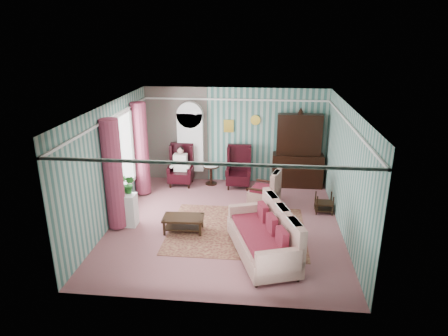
# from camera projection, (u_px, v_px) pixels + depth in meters

# --- Properties ---
(floor) EXTENTS (6.00, 6.00, 0.00)m
(floor) POSITION_uv_depth(u_px,v_px,m) (225.00, 224.00, 9.78)
(floor) COLOR #8E5256
(floor) RESTS_ON ground
(room_shell) EXTENTS (5.53, 6.02, 2.91)m
(room_shell) POSITION_uv_depth(u_px,v_px,m) (200.00, 142.00, 9.34)
(room_shell) COLOR #3A6B61
(room_shell) RESTS_ON ground
(bookcase) EXTENTS (0.80, 0.28, 2.24)m
(bookcase) POSITION_uv_depth(u_px,v_px,m) (191.00, 146.00, 12.21)
(bookcase) COLOR silver
(bookcase) RESTS_ON floor
(dresser_hutch) EXTENTS (1.50, 0.56, 2.36)m
(dresser_hutch) POSITION_uv_depth(u_px,v_px,m) (299.00, 149.00, 11.76)
(dresser_hutch) COLOR black
(dresser_hutch) RESTS_ON floor
(wingback_left) EXTENTS (0.76, 0.80, 1.25)m
(wingback_left) POSITION_uv_depth(u_px,v_px,m) (181.00, 165.00, 12.03)
(wingback_left) COLOR black
(wingback_left) RESTS_ON floor
(wingback_right) EXTENTS (0.76, 0.80, 1.25)m
(wingback_right) POSITION_uv_depth(u_px,v_px,m) (239.00, 167.00, 11.86)
(wingback_right) COLOR black
(wingback_right) RESTS_ON floor
(seated_woman) EXTENTS (0.44, 0.40, 1.18)m
(seated_woman) POSITION_uv_depth(u_px,v_px,m) (181.00, 166.00, 12.04)
(seated_woman) COLOR beige
(seated_woman) RESTS_ON floor
(round_side_table) EXTENTS (0.50, 0.50, 0.60)m
(round_side_table) POSITION_uv_depth(u_px,v_px,m) (211.00, 175.00, 12.19)
(round_side_table) COLOR black
(round_side_table) RESTS_ON floor
(nest_table) EXTENTS (0.45, 0.38, 0.54)m
(nest_table) POSITION_uv_depth(u_px,v_px,m) (324.00, 203.00, 10.30)
(nest_table) COLOR black
(nest_table) RESTS_ON floor
(plant_stand) EXTENTS (0.55, 0.35, 0.80)m
(plant_stand) POSITION_uv_depth(u_px,v_px,m) (125.00, 210.00, 9.60)
(plant_stand) COLOR silver
(plant_stand) RESTS_ON floor
(rug) EXTENTS (3.20, 2.60, 0.01)m
(rug) POSITION_uv_depth(u_px,v_px,m) (237.00, 230.00, 9.47)
(rug) COLOR #50201A
(rug) RESTS_ON floor
(sofa) EXTENTS (1.68, 2.44, 0.98)m
(sofa) POSITION_uv_depth(u_px,v_px,m) (262.00, 236.00, 8.21)
(sofa) COLOR beige
(sofa) RESTS_ON floor
(floral_armchair) EXTENTS (0.93, 0.99, 0.92)m
(floral_armchair) POSITION_uv_depth(u_px,v_px,m) (264.00, 189.00, 10.67)
(floral_armchair) COLOR #B6A88D
(floral_armchair) RESTS_ON floor
(coffee_table) EXTENTS (0.96, 0.57, 0.37)m
(coffee_table) POSITION_uv_depth(u_px,v_px,m) (184.00, 224.00, 9.36)
(coffee_table) COLOR black
(coffee_table) RESTS_ON floor
(potted_plant_a) EXTENTS (0.44, 0.42, 0.40)m
(potted_plant_a) POSITION_uv_depth(u_px,v_px,m) (117.00, 188.00, 9.31)
(potted_plant_a) COLOR #1B4A17
(potted_plant_a) RESTS_ON plant_stand
(potted_plant_b) EXTENTS (0.27, 0.23, 0.45)m
(potted_plant_b) POSITION_uv_depth(u_px,v_px,m) (129.00, 184.00, 9.47)
(potted_plant_b) COLOR #1F5219
(potted_plant_b) RESTS_ON plant_stand
(potted_plant_c) EXTENTS (0.26, 0.26, 0.41)m
(potted_plant_c) POSITION_uv_depth(u_px,v_px,m) (123.00, 185.00, 9.51)
(potted_plant_c) COLOR #2B591B
(potted_plant_c) RESTS_ON plant_stand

